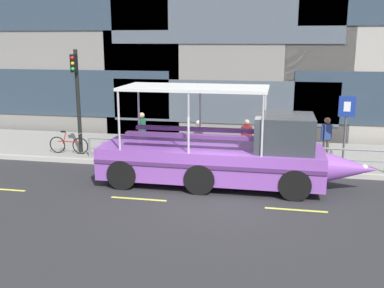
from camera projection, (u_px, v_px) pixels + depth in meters
The scene contains 13 objects.
ground_plane at pixel (217, 199), 13.82m from camera, with size 120.00×120.00×0.00m, color #2B2B2D.
sidewalk at pixel (235, 153), 19.15m from camera, with size 32.00×4.80×0.18m, color gray.
curb_edge at pixel (228, 169), 16.77m from camera, with size 32.00×0.18×0.18m, color #B2ADA3.
lane_centreline at pixel (215, 204), 13.39m from camera, with size 25.80×0.12×0.01m.
curb_guardrail at pixel (228, 150), 16.96m from camera, with size 11.47×0.09×0.83m.
traffic_light_pole at pixel (77, 92), 18.26m from camera, with size 0.24×0.46×4.30m.
parking_sign at pixel (346, 119), 16.39m from camera, with size 0.60×0.12×2.66m.
leaned_bicycle at pixel (69, 145), 18.62m from camera, with size 1.74×0.46×0.96m.
duck_tour_boat at pixel (227, 155), 14.96m from camera, with size 9.30×2.47×3.35m.
pedestrian_near_bow at pixel (326, 135), 17.30m from camera, with size 0.44×0.33×1.75m.
pedestrian_mid_left at pixel (247, 135), 17.86m from camera, with size 0.45×0.21×1.57m.
pedestrian_mid_right at pixel (198, 135), 17.87m from camera, with size 0.41×0.27×1.53m.
pedestrian_near_stern at pixel (142, 128), 18.67m from camera, with size 0.24×0.49×1.71m.
Camera 1 is at (1.76, -12.97, 4.82)m, focal length 41.49 mm.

